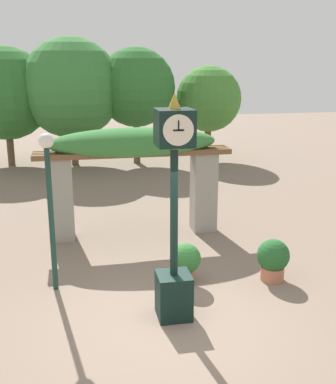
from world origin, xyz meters
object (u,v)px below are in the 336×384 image
Objects in this scene: pedestal_clock at (174,222)px; potted_plant_near_left at (186,261)px; potted_plant_near_right at (273,259)px; lamp_post at (49,188)px.

potted_plant_near_left is (0.47, 1.16, -1.20)m from pedestal_clock.
lamp_post is at bearing 174.20° from potted_plant_near_right.
pedestal_clock is 1.74m from potted_plant_near_left.
potted_plant_near_right is at bearing 24.46° from pedestal_clock.
potted_plant_near_right is (2.17, 0.99, -1.22)m from pedestal_clock.
pedestal_clock is at bearing -35.49° from lamp_post.
potted_plant_near_left is at bearing 174.18° from potted_plant_near_right.
potted_plant_near_left is 2.88m from lamp_post.
lamp_post is (-4.14, 0.42, 1.51)m from potted_plant_near_right.
potted_plant_near_left is 0.98× the size of potted_plant_near_right.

